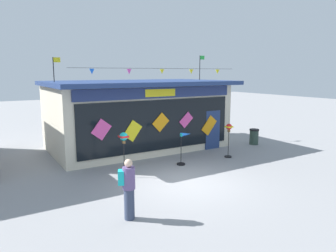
{
  "coord_description": "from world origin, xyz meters",
  "views": [
    {
      "loc": [
        -6.25,
        -9.01,
        3.93
      ],
      "look_at": [
        1.15,
        3.09,
        1.52
      ],
      "focal_mm": 33.72,
      "sensor_mm": 36.0,
      "label": 1
    }
  ],
  "objects_px": {
    "kite_shop_building": "(137,114)",
    "wind_spinner_far_left": "(124,143)",
    "wind_spinner_center_left": "(229,133)",
    "trash_bin": "(254,137)",
    "person_near_camera": "(128,188)",
    "wind_spinner_left": "(184,144)"
  },
  "relations": [
    {
      "from": "wind_spinner_far_left",
      "to": "person_near_camera",
      "type": "distance_m",
      "value": 3.61
    },
    {
      "from": "kite_shop_building",
      "to": "trash_bin",
      "type": "xyz_separation_m",
      "value": [
        5.74,
        -2.84,
        -1.34
      ]
    },
    {
      "from": "wind_spinner_far_left",
      "to": "wind_spinner_center_left",
      "type": "relative_size",
      "value": 1.08
    },
    {
      "from": "wind_spinner_center_left",
      "to": "person_near_camera",
      "type": "distance_m",
      "value": 7.45
    },
    {
      "from": "kite_shop_building",
      "to": "wind_spinner_left",
      "type": "relative_size",
      "value": 6.48
    },
    {
      "from": "wind_spinner_center_left",
      "to": "trash_bin",
      "type": "xyz_separation_m",
      "value": [
        3.05,
        1.29,
        -0.72
      ]
    },
    {
      "from": "wind_spinner_left",
      "to": "person_near_camera",
      "type": "distance_m",
      "value": 5.49
    },
    {
      "from": "wind_spinner_left",
      "to": "person_near_camera",
      "type": "height_order",
      "value": "person_near_camera"
    },
    {
      "from": "kite_shop_building",
      "to": "wind_spinner_center_left",
      "type": "distance_m",
      "value": 4.97
    },
    {
      "from": "kite_shop_building",
      "to": "wind_spinner_far_left",
      "type": "height_order",
      "value": "kite_shop_building"
    },
    {
      "from": "wind_spinner_far_left",
      "to": "trash_bin",
      "type": "distance_m",
      "value": 8.5
    },
    {
      "from": "kite_shop_building",
      "to": "wind_spinner_left",
      "type": "height_order",
      "value": "kite_shop_building"
    },
    {
      "from": "trash_bin",
      "to": "person_near_camera",
      "type": "bearing_deg",
      "value": -154.21
    },
    {
      "from": "wind_spinner_center_left",
      "to": "trash_bin",
      "type": "relative_size",
      "value": 1.86
    },
    {
      "from": "kite_shop_building",
      "to": "person_near_camera",
      "type": "height_order",
      "value": "kite_shop_building"
    },
    {
      "from": "trash_bin",
      "to": "wind_spinner_center_left",
      "type": "bearing_deg",
      "value": -157.08
    },
    {
      "from": "person_near_camera",
      "to": "kite_shop_building",
      "type": "bearing_deg",
      "value": -2.36
    },
    {
      "from": "wind_spinner_left",
      "to": "trash_bin",
      "type": "distance_m",
      "value": 5.62
    },
    {
      "from": "kite_shop_building",
      "to": "trash_bin",
      "type": "bearing_deg",
      "value": -26.29
    },
    {
      "from": "kite_shop_building",
      "to": "wind_spinner_far_left",
      "type": "xyz_separation_m",
      "value": [
        -2.61,
        -4.18,
        -0.48
      ]
    },
    {
      "from": "wind_spinner_center_left",
      "to": "trash_bin",
      "type": "bearing_deg",
      "value": 22.92
    },
    {
      "from": "kite_shop_building",
      "to": "person_near_camera",
      "type": "distance_m",
      "value": 8.53
    }
  ]
}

